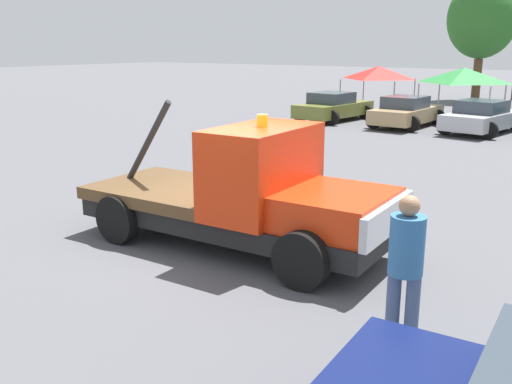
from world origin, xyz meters
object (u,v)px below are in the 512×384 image
object	(u,v)px
canopy_tent_green	(464,75)
tree_center	(483,18)
parked_car_tan	(406,112)
parked_car_olive	(333,107)
tow_truck	(249,197)
parked_car_silver	(482,117)
canopy_tent_red	(379,73)
person_near_truck	(406,260)

from	to	relation	value
canopy_tent_green	tree_center	world-z (taller)	tree_center
parked_car_tan	canopy_tent_green	size ratio (longest dim) A/B	1.36
parked_car_olive	tow_truck	bearing A→B (deg)	-151.52
parked_car_silver	canopy_tent_red	bearing A→B (deg)	63.54
parked_car_olive	canopy_tent_green	size ratio (longest dim) A/B	1.41
tow_truck	canopy_tent_green	world-z (taller)	tow_truck
parked_car_tan	tree_center	xyz separation A→B (m)	(-0.54, 13.90, 4.40)
person_near_truck	parked_car_tan	size ratio (longest dim) A/B	0.43
person_near_truck	parked_car_olive	xyz separation A→B (m)	(-10.17, 18.16, -0.41)
canopy_tent_red	canopy_tent_green	bearing A→B (deg)	-17.40
parked_car_olive	parked_car_tan	world-z (taller)	same
tree_center	canopy_tent_red	bearing A→B (deg)	-106.86
canopy_tent_green	person_near_truck	bearing A→B (deg)	-76.47
parked_car_silver	tree_center	size ratio (longest dim) A/B	0.60
person_near_truck	parked_car_tan	distance (m)	19.28
parked_car_tan	parked_car_silver	world-z (taller)	same
parked_car_tan	parked_car_olive	bearing A→B (deg)	92.17
person_near_truck	canopy_tent_green	bearing A→B (deg)	4.83
canopy_tent_red	tree_center	bearing A→B (deg)	73.14
parked_car_olive	parked_car_tan	distance (m)	3.57
person_near_truck	canopy_tent_red	bearing A→B (deg)	14.80
parked_car_olive	parked_car_silver	xyz separation A→B (m)	(6.76, -0.10, -0.00)
person_near_truck	canopy_tent_green	world-z (taller)	canopy_tent_green
person_near_truck	parked_car_tan	xyz separation A→B (m)	(-6.60, 18.11, -0.42)
parked_car_olive	parked_car_silver	distance (m)	6.76
tow_truck	person_near_truck	xyz separation A→B (m)	(3.40, -1.66, 0.13)
canopy_tent_green	tree_center	distance (m)	11.26
canopy_tent_red	canopy_tent_green	xyz separation A→B (m)	(4.79, -1.50, 0.06)
parked_car_olive	parked_car_tan	bearing A→B (deg)	-84.71
tow_truck	parked_car_olive	xyz separation A→B (m)	(-6.77, 16.50, -0.28)
tow_truck	parked_car_tan	xyz separation A→B (m)	(-3.20, 16.44, -0.29)
person_near_truck	parked_car_silver	size ratio (longest dim) A/B	0.41
tow_truck	canopy_tent_red	bearing A→B (deg)	105.39
parked_car_tan	canopy_tent_red	xyz separation A→B (m)	(-3.33, 4.72, 1.41)
parked_car_olive	canopy_tent_red	distance (m)	4.88
parked_car_tan	canopy_tent_red	distance (m)	5.94
canopy_tent_green	tow_truck	bearing A→B (deg)	-84.96
parked_car_silver	canopy_tent_red	xyz separation A→B (m)	(-6.51, 4.76, 1.41)
parked_car_olive	parked_car_silver	bearing A→B (deg)	-84.67
tow_truck	parked_car_tan	world-z (taller)	tow_truck
canopy_tent_green	tree_center	xyz separation A→B (m)	(-2.01, 10.68, 2.93)
parked_car_olive	person_near_truck	bearing A→B (deg)	-144.60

